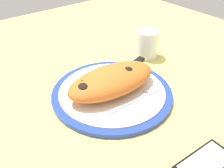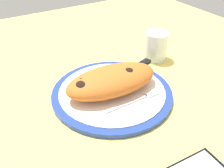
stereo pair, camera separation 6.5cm
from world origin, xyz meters
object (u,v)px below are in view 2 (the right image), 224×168
(plate, at_px, (112,93))
(knife, at_px, (133,70))
(calzone, at_px, (111,79))
(water_glass, at_px, (156,48))
(fork, at_px, (137,99))

(plate, height_order, knife, knife)
(calzone, xyz_separation_m, water_glass, (0.23, 0.09, -0.01))
(fork, xyz_separation_m, water_glass, (0.19, 0.17, 0.02))
(plate, relative_size, calzone, 1.25)
(plate, bearing_deg, knife, 25.66)
(calzone, relative_size, water_glass, 2.78)
(plate, distance_m, calzone, 0.04)
(water_glass, bearing_deg, plate, -156.69)
(calzone, bearing_deg, plate, -98.95)
(plate, xyz_separation_m, fork, (0.03, -0.07, 0.01))
(water_glass, bearing_deg, knife, -158.70)
(calzone, xyz_separation_m, knife, (0.10, 0.05, -0.03))
(fork, relative_size, water_glass, 1.78)
(plate, distance_m, knife, 0.11)
(plate, bearing_deg, calzone, 81.05)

